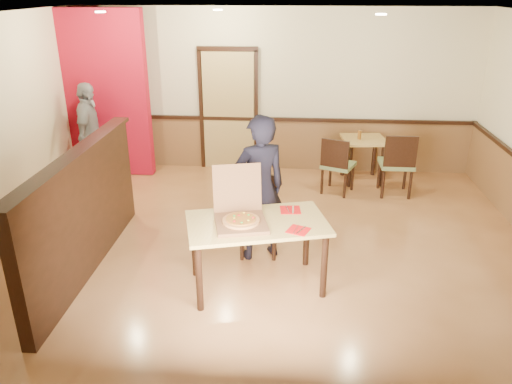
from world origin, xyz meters
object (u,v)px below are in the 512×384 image
Objects in this scene: diner_chair at (258,212)px; side_chair_left at (337,163)px; side_table at (363,149)px; passerby at (90,134)px; main_table at (257,231)px; condiment at (360,135)px; side_chair_right at (397,162)px; pizza_box at (240,217)px; diner at (259,189)px.

side_chair_left is at bearing 56.69° from diner_chair.
diner_chair reaches higher than side_table.
main_table is at bearing -142.15° from passerby.
condiment is at bearing -92.84° from passerby.
condiment is at bearing 55.60° from diner_chair.
diner_chair reaches higher than side_chair_left.
passerby is at bearing -2.51° from side_chair_right.
diner_chair is 3.00m from side_table.
passerby is at bearing 120.36° from main_table.
condiment is (1.62, 3.37, -0.04)m from pizza_box.
diner is (0.02, -0.15, 0.37)m from diner_chair.
side_chair_left is 1.29× the size of pizza_box.
pizza_box is (-0.13, -0.86, 0.34)m from diner_chair.
main_table is at bearing -114.50° from side_table.
side_table is 3.83m from pizza_box.
diner_chair reaches higher than main_table.
side_table is at bearing 25.77° from condiment.
side_chair_right is at bearing -54.31° from side_table.
passerby reaches higher than diner_chair.
side_chair_left is at bearing -124.37° from condiment.
side_chair_right reaches higher than side_chair_left.
main_table is at bearing 66.46° from diner.
main_table is 0.98× the size of passerby.
pizza_box is 4.87× the size of condiment.
pizza_box is (-0.15, -0.71, -0.03)m from diner.
diner_chair is at bearing 78.52° from main_table.
diner reaches higher than side_chair_right.
side_chair_left is 0.55× the size of passerby.
pizza_box is at bearing -116.64° from side_table.
diner_chair is 2.80m from side_chair_right.
side_chair_left is 0.91× the size of side_chair_right.
passerby is (-4.99, 0.23, 0.28)m from side_chair_right.
passerby is at bearing 140.33° from diner_chair.
side_table is (-0.45, 0.63, 0.01)m from side_chair_right.
main_table is 2.27× the size of pizza_box.
pizza_box is (-0.17, -0.04, 0.18)m from main_table.
side_chair_left is at bearing -142.99° from diner.
pizza_box is at bearing -101.85° from diner_chair.
main_table is 3.71m from side_table.
pizza_box reaches higher than side_chair_right.
side_table is (1.58, 2.55, 0.05)m from diner_chair.
diner is 2.47× the size of pizza_box.
condiment is (-0.54, 0.58, 0.26)m from side_chair_right.
side_chair_left is 2.38m from diner.
main_table is at bearing 92.41° from side_chair_left.
side_chair_right is at bearing -157.37° from side_chair_left.
pizza_box is (2.83, -3.02, 0.02)m from passerby.
side_chair_right is 1.42× the size of pizza_box.
side_chair_right is 3.54m from pizza_box.
side_table is 5.17× the size of condiment.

